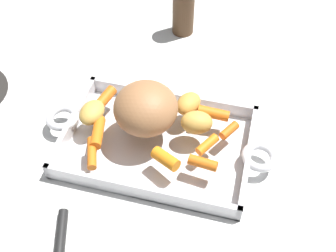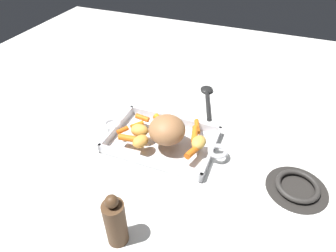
{
  "view_description": "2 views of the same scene",
  "coord_description": "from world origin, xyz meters",
  "px_view_note": "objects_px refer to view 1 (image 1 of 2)",
  "views": [
    {
      "loc": [
        0.14,
        -0.48,
        0.65
      ],
      "look_at": [
        0.02,
        0.01,
        0.06
      ],
      "focal_mm": 44.27,
      "sensor_mm": 36.0,
      "label": 1
    },
    {
      "loc": [
        -0.3,
        0.71,
        0.7
      ],
      "look_at": [
        -0.01,
        -0.02,
        0.07
      ],
      "focal_mm": 31.64,
      "sensor_mm": 36.0,
      "label": 2
    }
  ],
  "objects_px": {
    "baby_carrot_center_left": "(229,130)",
    "potato_whole": "(197,122)",
    "pork_roast": "(146,108)",
    "potato_halved": "(189,104)",
    "baby_carrot_center_right": "(213,113)",
    "baby_carrot_southeast": "(92,153)",
    "potato_near_roast": "(92,112)",
    "baby_carrot_long": "(207,145)",
    "baby_carrot_northeast": "(203,163)",
    "baby_carrot_northwest": "(166,159)",
    "baby_carrot_southwest": "(105,99)",
    "roasting_dish": "(157,143)",
    "baby_carrot_short": "(98,132)",
    "pepper_mill": "(183,6)"
  },
  "relations": [
    {
      "from": "baby_carrot_northeast",
      "to": "baby_carrot_short",
      "type": "height_order",
      "value": "baby_carrot_short"
    },
    {
      "from": "baby_carrot_center_left",
      "to": "baby_carrot_northwest",
      "type": "xyz_separation_m",
      "value": [
        -0.1,
        -0.1,
        0.0
      ]
    },
    {
      "from": "baby_carrot_northwest",
      "to": "baby_carrot_center_right",
      "type": "bearing_deg",
      "value": 64.11
    },
    {
      "from": "potato_halved",
      "to": "potato_whole",
      "type": "bearing_deg",
      "value": -60.92
    },
    {
      "from": "potato_halved",
      "to": "roasting_dish",
      "type": "bearing_deg",
      "value": -120.55
    },
    {
      "from": "baby_carrot_northeast",
      "to": "potato_halved",
      "type": "distance_m",
      "value": 0.14
    },
    {
      "from": "baby_carrot_long",
      "to": "potato_near_roast",
      "type": "bearing_deg",
      "value": 175.92
    },
    {
      "from": "pork_roast",
      "to": "potato_halved",
      "type": "height_order",
      "value": "pork_roast"
    },
    {
      "from": "baby_carrot_short",
      "to": "potato_near_roast",
      "type": "distance_m",
      "value": 0.05
    },
    {
      "from": "roasting_dish",
      "to": "baby_carrot_southwest",
      "type": "xyz_separation_m",
      "value": [
        -0.12,
        0.05,
        0.04
      ]
    },
    {
      "from": "roasting_dish",
      "to": "baby_carrot_long",
      "type": "distance_m",
      "value": 0.11
    },
    {
      "from": "potato_near_roast",
      "to": "potato_whole",
      "type": "height_order",
      "value": "potato_whole"
    },
    {
      "from": "baby_carrot_center_left",
      "to": "pork_roast",
      "type": "bearing_deg",
      "value": -174.1
    },
    {
      "from": "pepper_mill",
      "to": "pork_roast",
      "type": "bearing_deg",
      "value": -88.63
    },
    {
      "from": "pork_roast",
      "to": "baby_carrot_southwest",
      "type": "height_order",
      "value": "pork_roast"
    },
    {
      "from": "potato_near_roast",
      "to": "baby_carrot_long",
      "type": "bearing_deg",
      "value": -4.08
    },
    {
      "from": "roasting_dish",
      "to": "baby_carrot_northwest",
      "type": "distance_m",
      "value": 0.08
    },
    {
      "from": "baby_carrot_center_right",
      "to": "potato_whole",
      "type": "relative_size",
      "value": 1.01
    },
    {
      "from": "baby_carrot_long",
      "to": "potato_halved",
      "type": "bearing_deg",
      "value": 122.86
    },
    {
      "from": "baby_carrot_northwest",
      "to": "baby_carrot_southwest",
      "type": "relative_size",
      "value": 0.93
    },
    {
      "from": "baby_carrot_short",
      "to": "pepper_mill",
      "type": "height_order",
      "value": "pepper_mill"
    },
    {
      "from": "baby_carrot_center_left",
      "to": "potato_near_roast",
      "type": "xyz_separation_m",
      "value": [
        -0.27,
        -0.03,
        0.01
      ]
    },
    {
      "from": "baby_carrot_southeast",
      "to": "potato_near_roast",
      "type": "xyz_separation_m",
      "value": [
        -0.03,
        0.09,
        0.01
      ]
    },
    {
      "from": "baby_carrot_center_left",
      "to": "potato_near_roast",
      "type": "bearing_deg",
      "value": -174.06
    },
    {
      "from": "baby_carrot_center_left",
      "to": "baby_carrot_short",
      "type": "bearing_deg",
      "value": -164.22
    },
    {
      "from": "baby_carrot_southeast",
      "to": "baby_carrot_southwest",
      "type": "height_order",
      "value": "baby_carrot_southwest"
    },
    {
      "from": "potato_whole",
      "to": "baby_carrot_northeast",
      "type": "bearing_deg",
      "value": -70.55
    },
    {
      "from": "baby_carrot_southeast",
      "to": "baby_carrot_center_right",
      "type": "distance_m",
      "value": 0.25
    },
    {
      "from": "pork_roast",
      "to": "baby_carrot_short",
      "type": "height_order",
      "value": "pork_roast"
    },
    {
      "from": "baby_carrot_center_left",
      "to": "baby_carrot_long",
      "type": "xyz_separation_m",
      "value": [
        -0.03,
        -0.04,
        0.0
      ]
    },
    {
      "from": "baby_carrot_northwest",
      "to": "potato_near_roast",
      "type": "distance_m",
      "value": 0.18
    },
    {
      "from": "baby_carrot_long",
      "to": "potato_halved",
      "type": "height_order",
      "value": "potato_halved"
    },
    {
      "from": "baby_carrot_center_right",
      "to": "baby_carrot_southwest",
      "type": "distance_m",
      "value": 0.22
    },
    {
      "from": "baby_carrot_southeast",
      "to": "baby_carrot_northwest",
      "type": "relative_size",
      "value": 1.26
    },
    {
      "from": "pork_roast",
      "to": "potato_halved",
      "type": "distance_m",
      "value": 0.09
    },
    {
      "from": "pork_roast",
      "to": "baby_carrot_southeast",
      "type": "bearing_deg",
      "value": -127.49
    },
    {
      "from": "baby_carrot_center_right",
      "to": "potato_whole",
      "type": "xyz_separation_m",
      "value": [
        -0.03,
        -0.04,
        0.01
      ]
    },
    {
      "from": "baby_carrot_northeast",
      "to": "potato_near_roast",
      "type": "height_order",
      "value": "potato_near_roast"
    },
    {
      "from": "baby_carrot_center_left",
      "to": "potato_whole",
      "type": "height_order",
      "value": "potato_whole"
    },
    {
      "from": "potato_whole",
      "to": "pork_roast",
      "type": "bearing_deg",
      "value": -174.2
    },
    {
      "from": "pepper_mill",
      "to": "potato_whole",
      "type": "bearing_deg",
      "value": -73.19
    },
    {
      "from": "pork_roast",
      "to": "baby_carrot_long",
      "type": "relative_size",
      "value": 2.57
    },
    {
      "from": "potato_halved",
      "to": "baby_carrot_northeast",
      "type": "bearing_deg",
      "value": -66.86
    },
    {
      "from": "baby_carrot_southeast",
      "to": "pepper_mill",
      "type": "bearing_deg",
      "value": 81.67
    },
    {
      "from": "pork_roast",
      "to": "baby_carrot_northeast",
      "type": "bearing_deg",
      "value": -29.59
    },
    {
      "from": "baby_carrot_northwest",
      "to": "pepper_mill",
      "type": "xyz_separation_m",
      "value": [
        -0.07,
        0.44,
        0.02
      ]
    },
    {
      "from": "baby_carrot_northeast",
      "to": "potato_near_roast",
      "type": "distance_m",
      "value": 0.24
    },
    {
      "from": "pork_roast",
      "to": "baby_carrot_long",
      "type": "bearing_deg",
      "value": -12.53
    },
    {
      "from": "baby_carrot_long",
      "to": "baby_carrot_northeast",
      "type": "relative_size",
      "value": 0.9
    },
    {
      "from": "potato_near_roast",
      "to": "potato_halved",
      "type": "height_order",
      "value": "potato_halved"
    }
  ]
}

